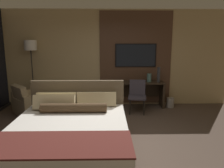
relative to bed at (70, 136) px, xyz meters
The scene contains 12 objects.
ground_plane 0.86m from the bed, 37.29° to the left, with size 16.00×16.00×0.00m, color #4C3D33.
wall_back_tv_panel 3.33m from the bed, 76.64° to the left, with size 7.20×0.09×2.80m.
bed is the anchor object (origin of this frame).
desk 3.16m from the bed, 62.61° to the left, with size 1.60×0.49×0.74m.
tv 3.52m from the bed, 64.17° to the left, with size 1.20×0.04×0.67m.
desk_chair 2.70m from the bed, 58.05° to the left, with size 0.52×0.52×0.88m.
armchair_by_window 2.66m from the bed, 121.91° to the left, with size 1.16×1.16×0.80m.
floor_lamp 3.45m from the bed, 118.42° to the left, with size 0.34×0.34×1.93m.
vase_tall 3.48m from the bed, 52.51° to the left, with size 0.09×0.09×0.43m.
vase_short 3.37m from the bed, 56.68° to the left, with size 0.13×0.13×0.24m.
book 2.96m from the bed, 70.45° to the left, with size 0.24×0.18×0.03m.
waste_bin 3.65m from the bed, 47.67° to the left, with size 0.22×0.22×0.28m.
Camera 1 is at (0.01, -3.88, 1.92)m, focal length 35.00 mm.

